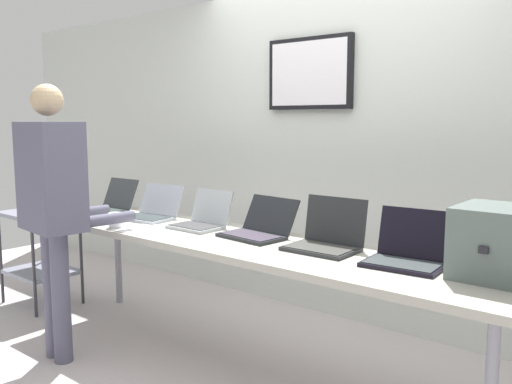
{
  "coord_description": "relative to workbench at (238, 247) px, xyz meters",
  "views": [
    {
      "loc": [
        2.07,
        -2.35,
        1.47
      ],
      "look_at": [
        0.03,
        0.13,
        1.05
      ],
      "focal_mm": 38.4,
      "sensor_mm": 36.0,
      "label": 1
    }
  ],
  "objects": [
    {
      "name": "laptop_station_2",
      "position": [
        -0.41,
        0.11,
        0.1
      ],
      "size": [
        0.32,
        0.31,
        0.24
      ],
      "color": "#ADB4B8",
      "rests_on": "workbench"
    },
    {
      "name": "laptop_station_0",
      "position": [
        -1.38,
        0.1,
        0.11
      ],
      "size": [
        0.33,
        0.35,
        0.24
      ],
      "color": "#383B3E",
      "rests_on": "workbench"
    },
    {
      "name": "storage_cart",
      "position": [
        -1.98,
        -0.15,
        -0.24
      ],
      "size": [
        0.56,
        0.44,
        0.75
      ],
      "color": "gray",
      "rests_on": "ground"
    },
    {
      "name": "laptop_station_3",
      "position": [
        0.05,
        0.12,
        0.1
      ],
      "size": [
        0.41,
        0.37,
        0.22
      ],
      "color": "black",
      "rests_on": "workbench"
    },
    {
      "name": "ground",
      "position": [
        0.0,
        0.0,
        -0.75
      ],
      "size": [
        8.0,
        8.0,
        0.04
      ],
      "primitive_type": "cube",
      "color": "#BFB6B6"
    },
    {
      "name": "back_wall",
      "position": [
        -0.01,
        1.13,
        0.51
      ],
      "size": [
        8.0,
        0.11,
        2.47
      ],
      "color": "silver",
      "rests_on": "ground"
    },
    {
      "name": "coffee_mug",
      "position": [
        -0.83,
        -0.25,
        0.1
      ],
      "size": [
        0.09,
        0.09,
        0.1
      ],
      "color": "white",
      "rests_on": "workbench"
    },
    {
      "name": "equipment_box",
      "position": [
        1.39,
        0.14,
        0.21
      ],
      "size": [
        0.33,
        0.38,
        0.32
      ],
      "color": "#55625E",
      "rests_on": "workbench"
    },
    {
      "name": "laptop_station_5",
      "position": [
        1.0,
        0.09,
        0.11
      ],
      "size": [
        0.38,
        0.33,
        0.26
      ],
      "color": "black",
      "rests_on": "workbench"
    },
    {
      "name": "laptop_station_1",
      "position": [
        -0.9,
        0.11,
        0.1
      ],
      "size": [
        0.39,
        0.36,
        0.23
      ],
      "color": "#A8AFBB",
      "rests_on": "workbench"
    },
    {
      "name": "paper_sheet",
      "position": [
        -0.69,
        -0.17,
        0.05
      ],
      "size": [
        0.21,
        0.3,
        0.0
      ],
      "color": "white",
      "rests_on": "workbench"
    },
    {
      "name": "person",
      "position": [
        -0.93,
        -0.62,
        0.29
      ],
      "size": [
        0.49,
        0.63,
        1.68
      ],
      "color": "#545368",
      "rests_on": "ground"
    },
    {
      "name": "workbench",
      "position": [
        0.0,
        0.0,
        0.0
      ],
      "size": [
        3.22,
        0.7,
        0.78
      ],
      "color": "#ACA99B",
      "rests_on": "ground"
    },
    {
      "name": "laptop_station_4",
      "position": [
        0.53,
        0.11,
        0.11
      ],
      "size": [
        0.37,
        0.31,
        0.27
      ],
      "color": "#252829",
      "rests_on": "workbench"
    }
  ]
}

